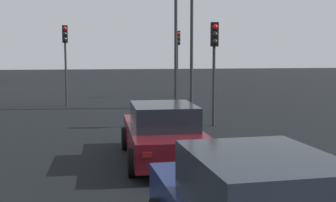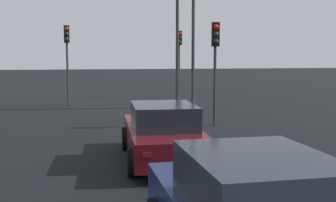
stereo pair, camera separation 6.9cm
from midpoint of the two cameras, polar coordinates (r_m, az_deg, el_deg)
The scene contains 6 objects.
car_maroon_lead at distance 11.06m, azimuth -0.53°, elevation -4.25°, with size 4.63×2.06×1.48m.
traffic_light_near_left at distance 16.38m, azimuth 6.41°, elevation 6.49°, with size 0.32×0.30×3.92m.
traffic_light_near_right at distance 23.25m, azimuth -13.14°, elevation 6.79°, with size 0.32×0.29×4.23m.
traffic_light_far_left at distance 27.77m, azimuth 1.60°, elevation 6.81°, with size 0.33×0.31×4.23m.
street_lamp_kerbside at distance 22.15m, azimuth 1.34°, elevation 11.93°, with size 0.56×0.36×8.55m.
street_lamp_far at distance 22.03m, azimuth 3.46°, elevation 11.81°, with size 0.56×0.36×8.44m.
Camera 2 is at (-1.61, 1.91, 2.72)m, focal length 46.07 mm.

